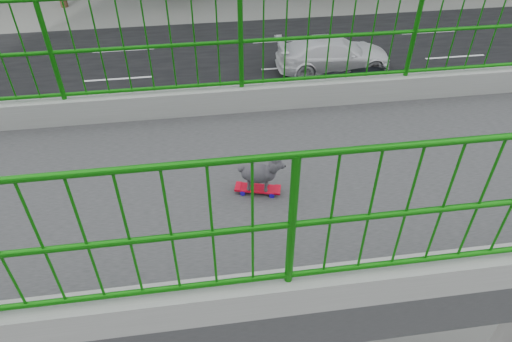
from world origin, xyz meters
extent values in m
cube|color=black|center=(-13.00, 0.00, 0.01)|extent=(18.00, 90.00, 0.02)
cube|color=red|center=(0.13, 3.97, 7.05)|extent=(0.23, 0.45, 0.01)
cube|color=#99999E|center=(0.09, 3.84, 7.03)|extent=(0.08, 0.05, 0.02)
cylinder|color=#1907AC|center=(0.04, 3.85, 7.03)|extent=(0.04, 0.05, 0.05)
sphere|color=yellow|center=(0.04, 3.85, 7.03)|extent=(0.02, 0.02, 0.02)
cylinder|color=#1907AC|center=(0.15, 3.82, 7.03)|extent=(0.04, 0.05, 0.05)
sphere|color=yellow|center=(0.15, 3.82, 7.03)|extent=(0.02, 0.02, 0.02)
cube|color=#99999E|center=(0.17, 4.10, 7.03)|extent=(0.08, 0.05, 0.02)
cylinder|color=#1907AC|center=(0.11, 4.12, 7.03)|extent=(0.04, 0.05, 0.05)
sphere|color=yellow|center=(0.11, 4.12, 7.03)|extent=(0.02, 0.02, 0.02)
cylinder|color=#1907AC|center=(0.22, 4.09, 7.03)|extent=(0.04, 0.05, 0.05)
sphere|color=yellow|center=(0.22, 4.09, 7.03)|extent=(0.02, 0.02, 0.02)
ellipsoid|color=#28252A|center=(0.13, 3.97, 7.24)|extent=(0.25, 0.32, 0.19)
sphere|color=#28252A|center=(0.17, 4.12, 7.36)|extent=(0.13, 0.13, 0.13)
sphere|color=black|center=(0.19, 4.20, 7.34)|extent=(0.02, 0.02, 0.02)
sphere|color=#28252A|center=(0.09, 3.82, 7.27)|extent=(0.06, 0.06, 0.06)
cylinder|color=#28252A|center=(0.11, 4.06, 7.12)|extent=(0.03, 0.03, 0.12)
cylinder|color=#28252A|center=(0.19, 4.04, 7.12)|extent=(0.03, 0.03, 0.12)
cylinder|color=#28252A|center=(0.07, 3.90, 7.12)|extent=(0.03, 0.03, 0.12)
cylinder|color=#28252A|center=(0.15, 3.88, 7.12)|extent=(0.03, 0.03, 0.12)
imported|color=black|center=(-12.40, 10.81, 0.70)|extent=(2.33, 5.04, 1.40)
imported|color=silver|center=(-15.60, 9.75, 0.76)|extent=(2.13, 5.23, 1.52)
camera|label=1|loc=(3.39, 3.49, 9.95)|focal=32.55mm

